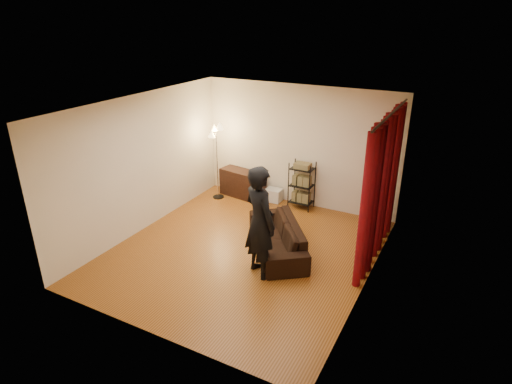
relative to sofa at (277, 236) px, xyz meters
The scene contains 14 objects.
floor 0.68m from the sofa, 147.37° to the right, with size 5.00×5.00×0.00m, color brown.
ceiling 2.50m from the sofa, 147.37° to the right, with size 5.00×5.00×0.00m, color white.
wall_back 2.47m from the sofa, 103.56° to the left, with size 5.00×5.00×0.00m, color beige.
wall_front 3.07m from the sofa, 100.44° to the right, with size 5.00×5.00×0.00m, color beige.
wall_left 2.99m from the sofa, behind, with size 5.00×5.00×0.00m, color beige.
wall_right 2.06m from the sofa, 10.96° to the right, with size 5.00×5.00×0.00m, color beige.
curtain_rod 2.92m from the sofa, 25.91° to the left, with size 0.04×0.04×2.65m, color black.
curtain 2.05m from the sofa, 26.19° to the left, with size 0.22×2.65×2.55m, color #6E0509, non-canonical shape.
sofa is the anchor object (origin of this frame).
person 1.06m from the sofa, 85.76° to the right, with size 0.70×0.46×1.92m, color black.
media_cabinet 2.61m from the sofa, 133.57° to the left, with size 1.10×0.41×0.64m, color black.
storage_boxes 2.23m from the sofa, 117.57° to the left, with size 0.37×0.29×0.30m, color beige, non-canonical shape.
wire_shelf 1.98m from the sofa, 99.39° to the left, with size 0.49×0.34×1.08m, color black, non-canonical shape.
floor_lamp 2.82m from the sofa, 145.72° to the left, with size 0.32×0.32×1.76m, color silver, non-canonical shape.
Camera 1 is at (3.41, -5.96, 4.10)m, focal length 30.00 mm.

